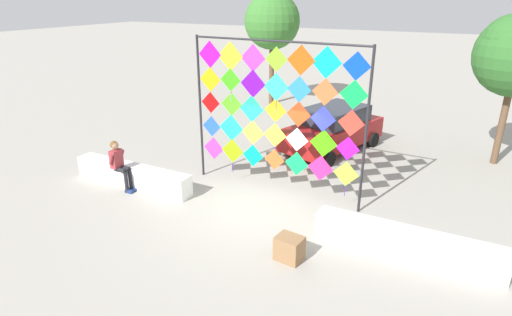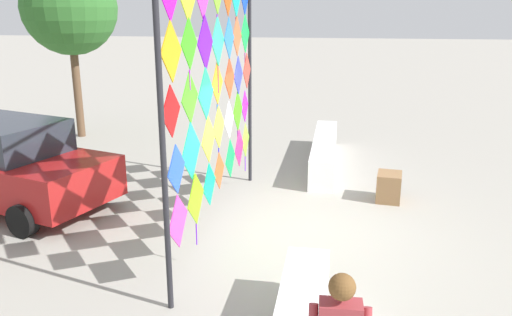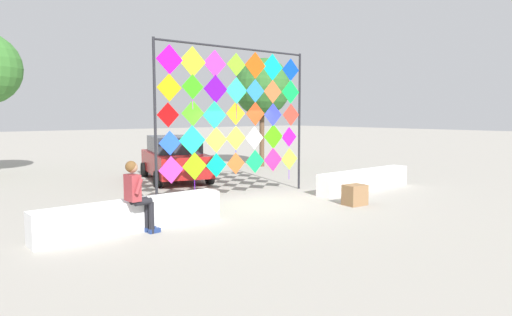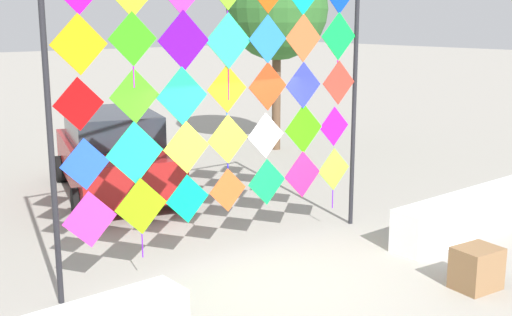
{
  "view_description": "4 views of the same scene",
  "coord_description": "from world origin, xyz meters",
  "px_view_note": "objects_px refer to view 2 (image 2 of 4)",
  "views": [
    {
      "loc": [
        4.62,
        -8.66,
        5.33
      ],
      "look_at": [
        -0.27,
        0.69,
        1.2
      ],
      "focal_mm": 29.51,
      "sensor_mm": 36.0,
      "label": 1
    },
    {
      "loc": [
        -7.83,
        -0.56,
        3.51
      ],
      "look_at": [
        -0.61,
        0.62,
        1.4
      ],
      "focal_mm": 36.24,
      "sensor_mm": 36.0,
      "label": 2
    },
    {
      "loc": [
        -7.82,
        -8.85,
        2.38
      ],
      "look_at": [
        0.18,
        0.65,
        1.17
      ],
      "focal_mm": 31.72,
      "sensor_mm": 36.0,
      "label": 3
    },
    {
      "loc": [
        -5.32,
        -5.72,
        3.35
      ],
      "look_at": [
        -0.3,
        0.36,
        1.64
      ],
      "focal_mm": 45.65,
      "sensor_mm": 36.0,
      "label": 4
    }
  ],
  "objects_px": {
    "cardboard_box_large": "(389,187)",
    "tree_broadleaf": "(70,3)",
    "kite_display_rack": "(218,76)",
    "parked_car": "(5,163)"
  },
  "relations": [
    {
      "from": "kite_display_rack",
      "to": "cardboard_box_large",
      "type": "height_order",
      "value": "kite_display_rack"
    },
    {
      "from": "kite_display_rack",
      "to": "parked_car",
      "type": "distance_m",
      "value": 4.5
    },
    {
      "from": "kite_display_rack",
      "to": "tree_broadleaf",
      "type": "relative_size",
      "value": 1.02
    },
    {
      "from": "cardboard_box_large",
      "to": "tree_broadleaf",
      "type": "height_order",
      "value": "tree_broadleaf"
    },
    {
      "from": "tree_broadleaf",
      "to": "parked_car",
      "type": "bearing_deg",
      "value": -166.61
    },
    {
      "from": "kite_display_rack",
      "to": "parked_car",
      "type": "relative_size",
      "value": 1.14
    },
    {
      "from": "parked_car",
      "to": "cardboard_box_large",
      "type": "distance_m",
      "value": 7.15
    },
    {
      "from": "parked_car",
      "to": "kite_display_rack",
      "type": "bearing_deg",
      "value": -95.43
    },
    {
      "from": "parked_car",
      "to": "cardboard_box_large",
      "type": "height_order",
      "value": "parked_car"
    },
    {
      "from": "kite_display_rack",
      "to": "cardboard_box_large",
      "type": "distance_m",
      "value": 4.03
    }
  ]
}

